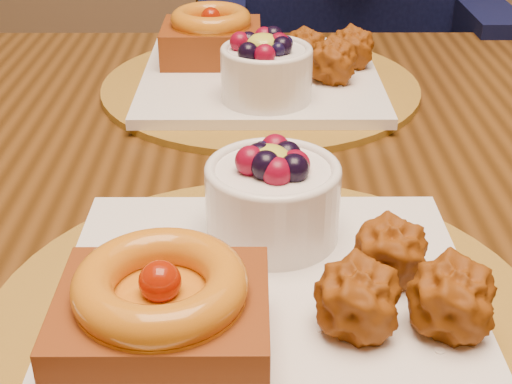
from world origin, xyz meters
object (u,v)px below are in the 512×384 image
place_setting_far (258,67)px  place_setting_near (261,285)px  dining_table (262,242)px  chair_far (295,87)px

place_setting_far → place_setting_near: bearing=-90.0°
dining_table → place_setting_far: size_ratio=4.21×
place_setting_far → chair_far: 0.73m
dining_table → place_setting_far: bearing=91.0°
place_setting_far → chair_far: (0.09, 0.67, -0.28)m
place_setting_near → chair_far: size_ratio=0.42×
dining_table → place_setting_near: place_setting_near is taller
place_setting_far → chair_far: size_ratio=0.42×
dining_table → chair_far: chair_far is taller
place_setting_near → chair_far: 1.13m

